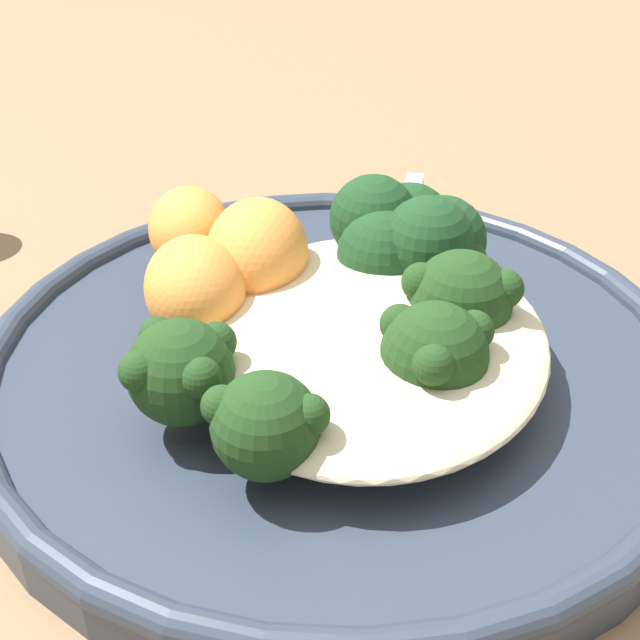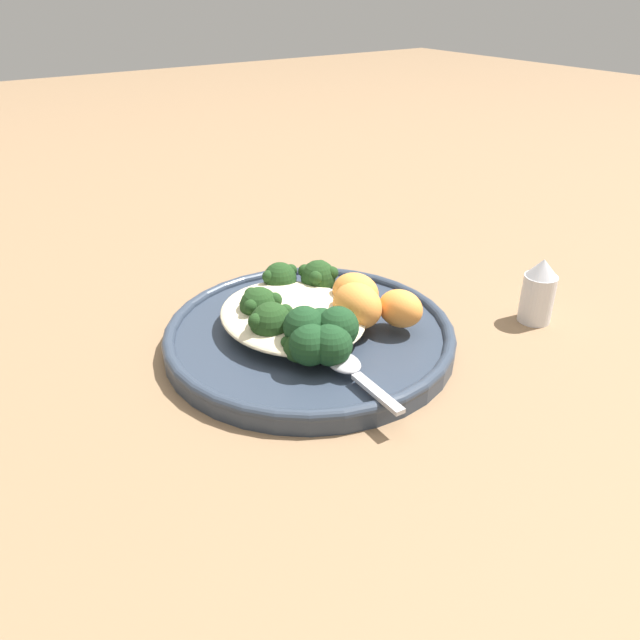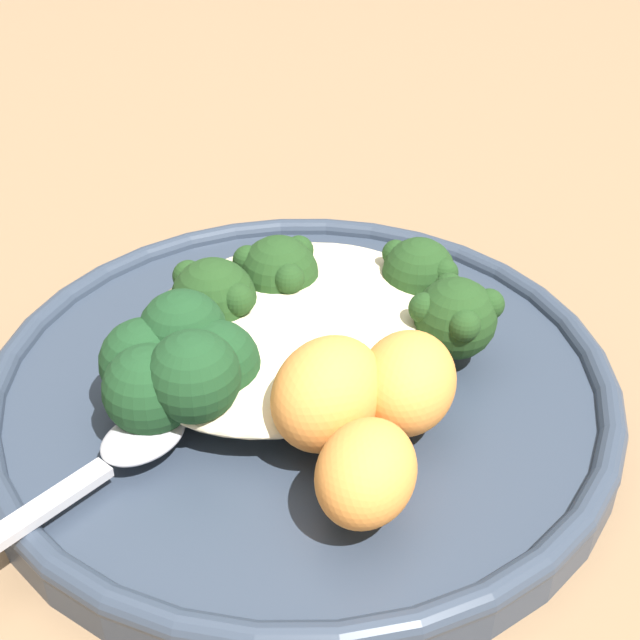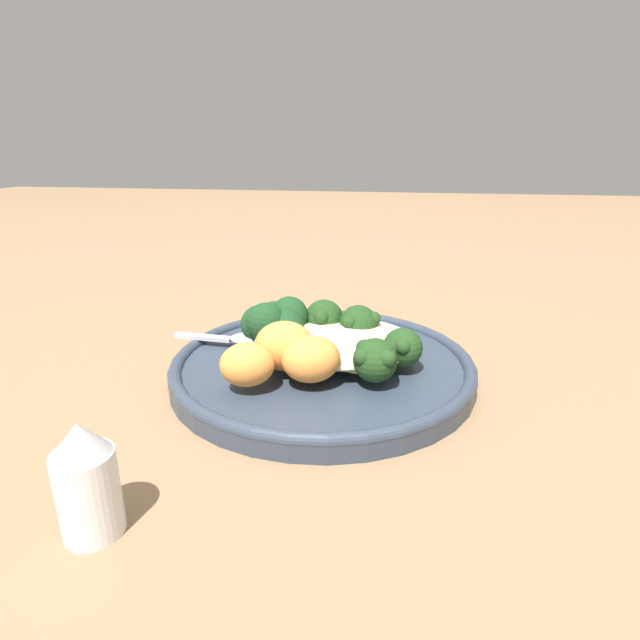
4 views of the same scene
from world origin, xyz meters
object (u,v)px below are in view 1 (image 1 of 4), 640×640
Objects in this scene: broccoli_stalk_1 at (276,403)px; spoon at (399,233)px; sweet_potato_chunk_0 at (190,230)px; broccoli_stalk_0 at (202,361)px; broccoli_stalk_4 at (410,274)px; broccoli_stalk_3 at (443,302)px; broccoli_stalk_2 at (407,343)px; kale_tuft at (407,236)px; sweet_potato_chunk_2 at (257,253)px; plate at (338,359)px; quinoa_mound at (369,338)px; sweet_potato_chunk_1 at (195,288)px.

spoon is at bearing 169.64° from broccoli_stalk_1.
sweet_potato_chunk_0 is at bearing -150.18° from broccoli_stalk_1.
broccoli_stalk_0 reaches higher than broccoli_stalk_1.
sweet_potato_chunk_0 is (0.01, 0.10, 0.01)m from broccoli_stalk_4.
broccoli_stalk_3 is at bearing -161.74° from spoon.
broccoli_stalk_2 is 0.07m from kale_tuft.
broccoli_stalk_4 is 1.62× the size of sweet_potato_chunk_2.
broccoli_stalk_4 reaches higher than plate.
broccoli_stalk_1 reaches higher than quinoa_mound.
broccoli_stalk_0 is 0.14m from spoon.
broccoli_stalk_4 reaches higher than spoon.
broccoli_stalk_4 is at bearing -168.13° from kale_tuft.
kale_tuft is (0.01, 0.00, 0.01)m from broccoli_stalk_4.
broccoli_stalk_2 reaches higher than broccoli_stalk_4.
broccoli_stalk_1 is 0.10m from broccoli_stalk_4.
sweet_potato_chunk_2 is (0.02, 0.04, 0.03)m from plate.
quinoa_mound is at bearing -169.57° from broccoli_stalk_2.
quinoa_mound is at bearing -98.05° from sweet_potato_chunk_1.
sweet_potato_chunk_2 is (0.04, 0.05, 0.01)m from quinoa_mound.
kale_tuft reaches higher than quinoa_mound.
sweet_potato_chunk_1 is at bearing 145.68° from sweet_potato_chunk_2.
spoon reaches higher than plate.
broccoli_stalk_0 is 0.07m from broccoli_stalk_2.
sweet_potato_chunk_1 is at bearing -149.16° from broccoli_stalk_2.
quinoa_mound is 1.76× the size of broccoli_stalk_2.
broccoli_stalk_0 is 0.03m from broccoli_stalk_1.
broccoli_stalk_4 is (0.03, -0.02, 0.02)m from plate.
plate is 0.06m from sweet_potato_chunk_1.
broccoli_stalk_2 is 1.81× the size of sweet_potato_chunk_1.
sweet_potato_chunk_2 is 0.78× the size of kale_tuft.
broccoli_stalk_1 is (-0.05, 0.03, 0.00)m from quinoa_mound.
sweet_potato_chunk_1 is 0.73× the size of kale_tuft.
sweet_potato_chunk_2 reaches higher than broccoli_stalk_4.
kale_tuft is (0.11, -0.03, 0.01)m from broccoli_stalk_1.
sweet_potato_chunk_0 reaches higher than spoon.
spoon is at bearing -2.03° from quinoa_mound.
sweet_potato_chunk_1 reaches higher than broccoli_stalk_4.
broccoli_stalk_1 is 0.07m from sweet_potato_chunk_1.
broccoli_stalk_4 is at bearing -14.03° from quinoa_mound.
broccoli_stalk_3 reaches higher than plate.
kale_tuft reaches higher than spoon.
quinoa_mound is at bearing 153.29° from broccoli_stalk_1.
broccoli_stalk_4 reaches higher than quinoa_mound.
broccoli_stalk_0 reaches higher than plate.
sweet_potato_chunk_2 is at bearing 58.18° from plate.
plate is at bearing -122.18° from sweet_potato_chunk_0.
quinoa_mound is 0.10m from spoon.
quinoa_mound is at bearing -126.47° from sweet_potato_chunk_2.
broccoli_stalk_0 is 1.18× the size of broccoli_stalk_2.
broccoli_stalk_1 reaches higher than broccoli_stalk_4.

